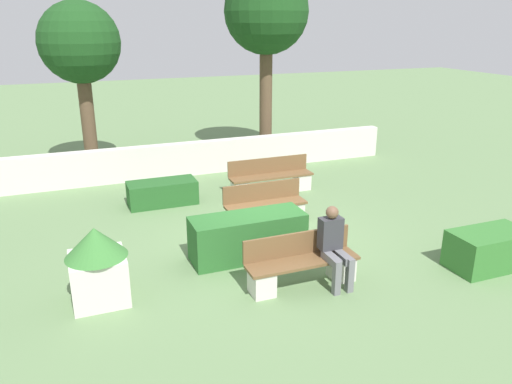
# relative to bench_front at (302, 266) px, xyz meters

# --- Properties ---
(ground_plane) EXTENTS (60.00, 60.00, 0.00)m
(ground_plane) POSITION_rel_bench_front_xyz_m (0.10, 1.76, -0.33)
(ground_plane) COLOR #607F51
(perimeter_wall) EXTENTS (11.75, 0.30, 0.93)m
(perimeter_wall) POSITION_rel_bench_front_xyz_m (0.10, 6.82, 0.13)
(perimeter_wall) COLOR beige
(perimeter_wall) RESTS_ON ground_plane
(bench_front) EXTENTS (1.92, 0.49, 0.86)m
(bench_front) POSITION_rel_bench_front_xyz_m (0.00, 0.00, 0.00)
(bench_front) COLOR brown
(bench_front) RESTS_ON ground_plane
(bench_left_side) EXTENTS (1.78, 0.48, 0.86)m
(bench_left_side) POSITION_rel_bench_front_xyz_m (0.46, 2.70, -0.01)
(bench_left_side) COLOR brown
(bench_left_side) RESTS_ON ground_plane
(bench_right_side) EXTENTS (2.17, 0.49, 0.86)m
(bench_right_side) POSITION_rel_bench_front_xyz_m (1.37, 4.55, 0.01)
(bench_right_side) COLOR brown
(bench_right_side) RESTS_ON ground_plane
(person_seated_man) EXTENTS (0.38, 0.64, 1.34)m
(person_seated_man) POSITION_rel_bench_front_xyz_m (0.50, -0.14, 0.40)
(person_seated_man) COLOR slate
(person_seated_man) RESTS_ON ground_plane
(hedge_block_near_left) EXTENTS (1.42, 0.77, 0.67)m
(hedge_block_near_left) POSITION_rel_bench_front_xyz_m (3.38, -0.63, 0.00)
(hedge_block_near_left) COLOR #33702D
(hedge_block_near_left) RESTS_ON ground_plane
(hedge_block_near_right) EXTENTS (2.11, 0.75, 0.82)m
(hedge_block_near_right) POSITION_rel_bench_front_xyz_m (-0.46, 1.30, 0.08)
(hedge_block_near_right) COLOR #286028
(hedge_block_near_right) RESTS_ON ground_plane
(hedge_block_mid_left) EXTENTS (1.61, 0.72, 0.56)m
(hedge_block_mid_left) POSITION_rel_bench_front_xyz_m (-1.38, 4.69, -0.05)
(hedge_block_mid_left) COLOR #235623
(hedge_block_mid_left) RESTS_ON ground_plane
(planter_corner_left) EXTENTS (0.95, 0.95, 1.23)m
(planter_corner_left) POSITION_rel_bench_front_xyz_m (-3.15, 0.71, 0.32)
(planter_corner_left) COLOR beige
(planter_corner_left) RESTS_ON ground_plane
(tree_leftmost) EXTENTS (2.22, 2.22, 4.72)m
(tree_leftmost) POSITION_rel_bench_front_xyz_m (-2.72, 8.38, 3.19)
(tree_leftmost) COLOR brown
(tree_leftmost) RESTS_ON ground_plane
(tree_center_left) EXTENTS (2.56, 2.56, 5.71)m
(tree_center_left) POSITION_rel_bench_front_xyz_m (2.70, 8.15, 4.01)
(tree_center_left) COLOR brown
(tree_center_left) RESTS_ON ground_plane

